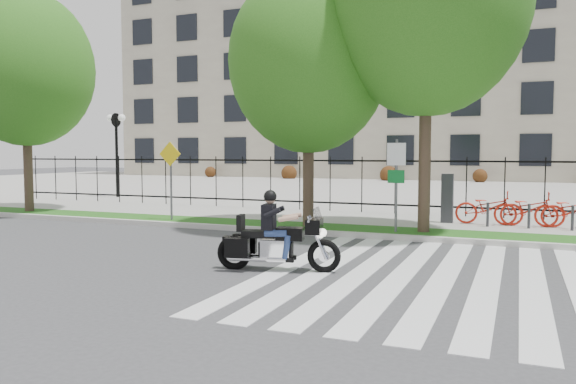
% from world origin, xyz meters
% --- Properties ---
extents(ground, '(120.00, 120.00, 0.00)m').
position_xyz_m(ground, '(0.00, 0.00, 0.00)').
color(ground, '#39393C').
rests_on(ground, ground).
extents(curb, '(60.00, 0.20, 0.15)m').
position_xyz_m(curb, '(0.00, 4.10, 0.07)').
color(curb, '#B5B2AA').
rests_on(curb, ground).
extents(grass_verge, '(60.00, 1.50, 0.15)m').
position_xyz_m(grass_verge, '(0.00, 4.95, 0.07)').
color(grass_verge, '#195314').
rests_on(grass_verge, ground).
extents(sidewalk, '(60.00, 3.50, 0.15)m').
position_xyz_m(sidewalk, '(0.00, 7.45, 0.07)').
color(sidewalk, '#A09E96').
rests_on(sidewalk, ground).
extents(plaza, '(80.00, 34.00, 0.10)m').
position_xyz_m(plaza, '(0.00, 25.00, 0.05)').
color(plaza, '#A09E96').
rests_on(plaza, ground).
extents(crosswalk_stripes, '(5.70, 8.00, 0.01)m').
position_xyz_m(crosswalk_stripes, '(4.83, 0.00, 0.01)').
color(crosswalk_stripes, silver).
rests_on(crosswalk_stripes, ground).
extents(iron_fence, '(30.00, 0.06, 2.00)m').
position_xyz_m(iron_fence, '(0.00, 9.20, 1.15)').
color(iron_fence, black).
rests_on(iron_fence, sidewalk).
extents(office_building, '(60.00, 21.90, 20.15)m').
position_xyz_m(office_building, '(0.00, 44.92, 9.97)').
color(office_building, '#9F9481').
rests_on(office_building, ground).
extents(lamp_post_left, '(1.06, 0.70, 4.25)m').
position_xyz_m(lamp_post_left, '(-12.00, 12.00, 3.21)').
color(lamp_post_left, black).
rests_on(lamp_post_left, ground).
extents(street_tree_0, '(4.89, 4.89, 8.00)m').
position_xyz_m(street_tree_0, '(-10.25, 4.95, 5.33)').
color(street_tree_0, '#38281E').
rests_on(street_tree_0, grass_verge).
extents(street_tree_1, '(4.63, 4.63, 7.45)m').
position_xyz_m(street_tree_1, '(0.72, 4.95, 4.93)').
color(street_tree_1, '#38281E').
rests_on(street_tree_1, grass_verge).
extents(street_tree_2, '(5.33, 5.33, 9.23)m').
position_xyz_m(street_tree_2, '(4.06, 4.95, 6.30)').
color(street_tree_2, '#38281E').
rests_on(street_tree_2, grass_verge).
extents(sign_pole_regulatory, '(0.50, 0.09, 2.50)m').
position_xyz_m(sign_pole_regulatory, '(3.37, 4.58, 1.74)').
color(sign_pole_regulatory, '#59595B').
rests_on(sign_pole_regulatory, grass_verge).
extents(sign_pole_warning, '(0.78, 0.09, 2.49)m').
position_xyz_m(sign_pole_warning, '(-3.81, 4.58, 1.74)').
color(sign_pole_warning, '#59595B').
rests_on(sign_pole_warning, grass_verge).
extents(motorcycle_rider, '(2.43, 0.96, 1.89)m').
position_xyz_m(motorcycle_rider, '(2.13, -0.58, 0.63)').
color(motorcycle_rider, black).
rests_on(motorcycle_rider, ground).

